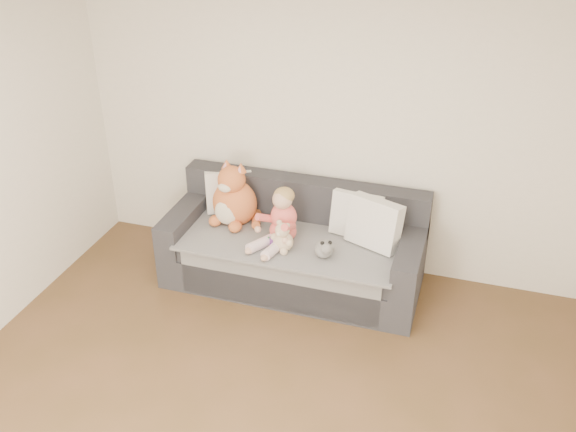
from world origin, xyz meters
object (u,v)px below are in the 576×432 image
(sofa, at_px, (295,250))
(plush_cat, at_px, (234,200))
(sippy_cup, at_px, (274,240))
(teddy_bear, at_px, (283,239))
(toddler, at_px, (281,220))

(sofa, xyz_separation_m, plush_cat, (-0.57, 0.04, 0.38))
(sippy_cup, bearing_deg, sofa, 67.80)
(sippy_cup, bearing_deg, teddy_bear, -16.37)
(teddy_bear, bearing_deg, sippy_cup, -175.30)
(sofa, distance_m, toddler, 0.41)
(plush_cat, height_order, teddy_bear, plush_cat)
(plush_cat, relative_size, teddy_bear, 2.21)
(teddy_bear, bearing_deg, toddler, 135.83)
(sofa, height_order, plush_cat, plush_cat)
(toddler, relative_size, plush_cat, 0.83)
(plush_cat, relative_size, sippy_cup, 5.10)
(sofa, bearing_deg, teddy_bear, -93.59)
(teddy_bear, distance_m, sippy_cup, 0.10)
(teddy_bear, relative_size, sippy_cup, 2.31)
(plush_cat, bearing_deg, sippy_cup, -20.06)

